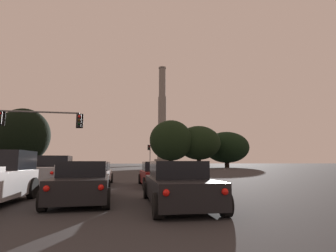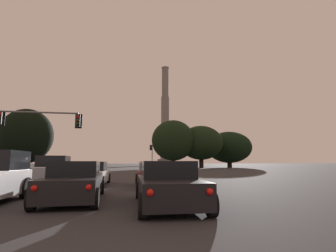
{
  "view_description": "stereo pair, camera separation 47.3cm",
  "coord_description": "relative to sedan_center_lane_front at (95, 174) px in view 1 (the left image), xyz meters",
  "views": [
    {
      "loc": [
        1.36,
        -0.38,
        1.39
      ],
      "look_at": [
        6.74,
        29.4,
        5.59
      ],
      "focal_mm": 28.0,
      "sensor_mm": 36.0,
      "label": 1
    },
    {
      "loc": [
        1.82,
        -0.46,
        1.39
      ],
      "look_at": [
        6.74,
        29.4,
        5.59
      ],
      "focal_mm": 28.0,
      "sensor_mm": 36.0,
      "label": 2
    }
  ],
  "objects": [
    {
      "name": "sedan_center_lane_front",
      "position": [
        0.0,
        0.0,
        0.0
      ],
      "size": [
        2.11,
        4.75,
        1.43
      ],
      "rotation": [
        0.0,
        0.0,
        -0.03
      ],
      "color": "silver",
      "rests_on": "ground_plane"
    },
    {
      "name": "sedan_right_lane_front",
      "position": [
        3.69,
        -1.3,
        0.0
      ],
      "size": [
        2.02,
        4.72,
        1.43
      ],
      "rotation": [
        0.0,
        0.0,
        -0.01
      ],
      "color": "maroon",
      "rests_on": "ground_plane"
    },
    {
      "name": "treeline_center_left",
      "position": [
        13.5,
        45.25,
        5.97
      ],
      "size": [
        10.39,
        9.35,
        11.54
      ],
      "color": "black",
      "rests_on": "ground_plane"
    },
    {
      "name": "pickup_truck_left_lane_front",
      "position": [
        -2.72,
        0.54,
        0.14
      ],
      "size": [
        2.22,
        5.52,
        1.82
      ],
      "rotation": [
        0.0,
        0.0,
        0.01
      ],
      "color": "gray",
      "rests_on": "ground_plane"
    },
    {
      "name": "sedan_right_lane_second",
      "position": [
        3.39,
        -8.23,
        0.0
      ],
      "size": [
        2.11,
        4.75,
        1.43
      ],
      "rotation": [
        0.0,
        0.0,
        -0.03
      ],
      "color": "black",
      "rests_on": "ground_plane"
    },
    {
      "name": "smokestack",
      "position": [
        20.97,
        106.86,
        18.28
      ],
      "size": [
        7.25,
        7.25,
        48.29
      ],
      "color": "slate",
      "rests_on": "ground_plane"
    },
    {
      "name": "sedan_center_lane_second",
      "position": [
        0.2,
        -6.62,
        0.0
      ],
      "size": [
        2.14,
        4.76,
        1.43
      ],
      "rotation": [
        0.0,
        0.0,
        0.04
      ],
      "color": "black",
      "rests_on": "ground_plane"
    },
    {
      "name": "traffic_light_far_right",
      "position": [
        8.12,
        43.81,
        2.93
      ],
      "size": [
        0.78,
        0.5,
        5.47
      ],
      "color": "slate",
      "rests_on": "ground_plane"
    },
    {
      "name": "treeline_far_left",
      "position": [
        -23.13,
        55.11,
        7.4
      ],
      "size": [
        13.24,
        11.91,
        15.12
      ],
      "color": "black",
      "rests_on": "ground_plane"
    },
    {
      "name": "treeline_far_right",
      "position": [
        30.79,
        52.71,
        4.89
      ],
      "size": [
        12.65,
        11.39,
        9.9
      ],
      "color": "black",
      "rests_on": "ground_plane"
    },
    {
      "name": "treeline_left_mid",
      "position": [
        20.88,
        46.73,
        5.57
      ],
      "size": [
        11.02,
        9.92,
        10.52
      ],
      "color": "black",
      "rests_on": "ground_plane"
    },
    {
      "name": "traffic_light_overhead_left",
      "position": [
        -6.07,
        6.11,
        3.69
      ],
      "size": [
        6.88,
        0.5,
        5.63
      ],
      "color": "slate",
      "rests_on": "ground_plane"
    }
  ]
}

